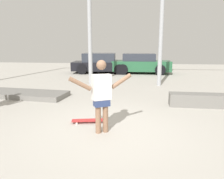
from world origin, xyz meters
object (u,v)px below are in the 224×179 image
(skateboard, at_px, (88,120))
(parked_car_green, at_px, (141,64))
(grind_box, at_px, (199,100))
(manual_pad, at_px, (25,94))
(skateboarder, at_px, (102,93))
(parked_car_black, at_px, (101,63))

(skateboard, distance_m, parked_car_green, 10.12)
(grind_box, xyz_separation_m, manual_pad, (-6.26, 0.64, -0.12))
(skateboarder, bearing_deg, manual_pad, 109.79)
(grind_box, height_order, parked_car_green, parked_car_green)
(parked_car_green, bearing_deg, grind_box, -78.13)
(parked_car_green, bearing_deg, manual_pad, -121.49)
(manual_pad, height_order, parked_car_black, parked_car_black)
(skateboard, xyz_separation_m, manual_pad, (-3.02, 2.53, 0.03))
(grind_box, bearing_deg, parked_car_green, 102.52)
(skateboarder, relative_size, parked_car_green, 0.42)
(skateboard, bearing_deg, parked_car_green, 69.82)
(skateboarder, distance_m, parked_car_green, 10.61)
(manual_pad, relative_size, parked_car_black, 0.77)
(grind_box, xyz_separation_m, parked_car_green, (-1.80, 8.11, 0.45))
(skateboard, distance_m, grind_box, 3.76)
(manual_pad, xyz_separation_m, parked_car_green, (4.46, 7.47, 0.57))
(grind_box, xyz_separation_m, parked_car_black, (-4.55, 8.10, 0.45))
(skateboarder, distance_m, parked_car_black, 10.71)
(skateboarder, bearing_deg, parked_car_black, 70.94)
(skateboarder, xyz_separation_m, parked_car_black, (-1.77, 10.56, -0.25))
(skateboard, relative_size, parked_car_green, 0.21)
(skateboard, bearing_deg, grind_box, 18.35)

